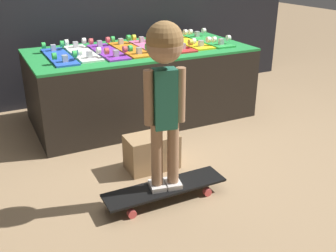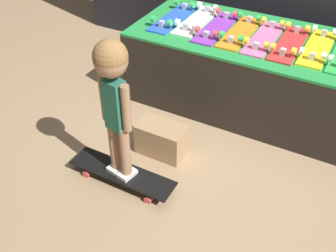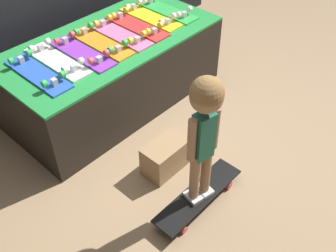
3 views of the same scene
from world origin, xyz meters
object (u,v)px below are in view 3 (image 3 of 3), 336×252
(skateboard_purple_on_rack, at_px, (82,52))
(skateboard_orange_on_rack, at_px, (101,42))
(skateboard_pink_on_rack, at_px, (120,34))
(skateboard_on_floor, at_px, (198,196))
(skateboard_white_on_rack, at_px, (57,60))
(child, at_px, (205,120))
(skateboard_green_on_rack, at_px, (167,9))
(skateboard_yellow_on_rack, at_px, (150,16))
(storage_box, at_px, (166,156))
(skateboard_red_on_rack, at_px, (137,25))
(skateboard_blue_on_rack, at_px, (38,73))

(skateboard_purple_on_rack, xyz_separation_m, skateboard_orange_on_rack, (0.20, 0.01, 0.00))
(skateboard_pink_on_rack, distance_m, skateboard_on_floor, 1.53)
(skateboard_white_on_rack, height_order, child, child)
(skateboard_green_on_rack, bearing_deg, skateboard_yellow_on_rack, 175.33)
(skateboard_purple_on_rack, height_order, skateboard_orange_on_rack, same)
(skateboard_white_on_rack, distance_m, skateboard_purple_on_rack, 0.21)
(skateboard_purple_on_rack, relative_size, skateboard_on_floor, 0.84)
(skateboard_on_floor, relative_size, storage_box, 2.14)
(skateboard_red_on_rack, height_order, skateboard_green_on_rack, same)
(skateboard_blue_on_rack, relative_size, skateboard_red_on_rack, 1.00)
(skateboard_blue_on_rack, height_order, skateboard_pink_on_rack, same)
(skateboard_blue_on_rack, relative_size, storage_box, 1.80)
(skateboard_purple_on_rack, xyz_separation_m, skateboard_yellow_on_rack, (0.81, 0.03, 0.00))
(skateboard_white_on_rack, xyz_separation_m, storage_box, (0.19, -0.97, -0.53))
(skateboard_purple_on_rack, height_order, child, child)
(skateboard_blue_on_rack, bearing_deg, skateboard_yellow_on_rack, 1.10)
(skateboard_blue_on_rack, bearing_deg, skateboard_on_floor, -77.43)
(skateboard_yellow_on_rack, bearing_deg, skateboard_green_on_rack, -4.67)
(skateboard_yellow_on_rack, distance_m, skateboard_green_on_rack, 0.20)
(skateboard_white_on_rack, bearing_deg, storage_box, -79.09)
(skateboard_purple_on_rack, relative_size, skateboard_pink_on_rack, 1.00)
(skateboard_white_on_rack, distance_m, skateboard_yellow_on_rack, 1.01)
(child, bearing_deg, skateboard_yellow_on_rack, 66.70)
(storage_box, bearing_deg, child, -103.01)
(skateboard_purple_on_rack, distance_m, skateboard_orange_on_rack, 0.20)
(skateboard_blue_on_rack, height_order, skateboard_on_floor, skateboard_blue_on_rack)
(skateboard_purple_on_rack, height_order, skateboard_green_on_rack, same)
(skateboard_pink_on_rack, bearing_deg, skateboard_orange_on_rack, 177.60)
(skateboard_orange_on_rack, bearing_deg, skateboard_yellow_on_rack, 2.25)
(skateboard_orange_on_rack, xyz_separation_m, skateboard_red_on_rack, (0.40, -0.01, 0.00))
(skateboard_pink_on_rack, height_order, skateboard_red_on_rack, same)
(skateboard_orange_on_rack, bearing_deg, storage_box, -103.22)
(skateboard_white_on_rack, height_order, skateboard_orange_on_rack, same)
(skateboard_pink_on_rack, height_order, skateboard_green_on_rack, same)
(skateboard_orange_on_rack, relative_size, skateboard_pink_on_rack, 1.00)
(skateboard_yellow_on_rack, relative_size, child, 0.65)
(storage_box, bearing_deg, skateboard_purple_on_rack, 89.04)
(skateboard_yellow_on_rack, distance_m, child, 1.64)
(skateboard_green_on_rack, xyz_separation_m, storage_box, (-1.03, -0.93, -0.53))
(skateboard_green_on_rack, bearing_deg, skateboard_white_on_rack, 178.34)
(skateboard_yellow_on_rack, distance_m, skateboard_on_floor, 1.73)
(storage_box, bearing_deg, skateboard_green_on_rack, 42.30)
(skateboard_orange_on_rack, bearing_deg, skateboard_blue_on_rack, 179.94)
(skateboard_purple_on_rack, bearing_deg, skateboard_green_on_rack, 0.94)
(skateboard_purple_on_rack, height_order, skateboard_on_floor, skateboard_purple_on_rack)
(skateboard_purple_on_rack, distance_m, child, 1.33)
(skateboard_purple_on_rack, xyz_separation_m, skateboard_on_floor, (-0.11, -1.32, -0.58))
(skateboard_pink_on_rack, bearing_deg, skateboard_yellow_on_rack, 4.57)
(storage_box, bearing_deg, skateboard_yellow_on_rack, 49.07)
(skateboard_orange_on_rack, distance_m, skateboard_on_floor, 1.48)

